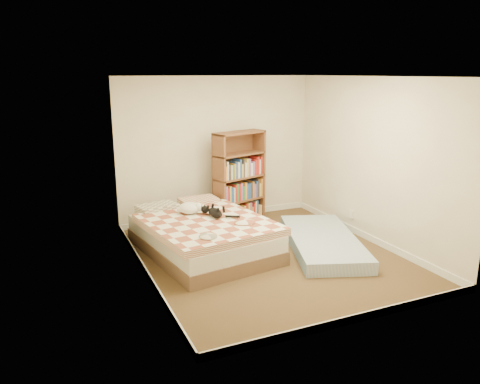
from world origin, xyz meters
name	(u,v)px	position (x,y,z in m)	size (l,w,h in m)	color
room	(270,175)	(0.00, 0.00, 1.20)	(3.51, 4.01, 2.51)	#4C3220
bed	(202,234)	(-0.79, 0.59, 0.26)	(1.84, 2.37, 0.58)	brown
bookshelf	(239,189)	(0.28, 1.68, 0.58)	(1.05, 0.60, 1.59)	#56321D
floor_mattress	(323,242)	(0.90, -0.02, 0.09)	(0.94, 2.09, 0.19)	#6E94B8
black_cat	(215,212)	(-0.60, 0.56, 0.58)	(0.32, 0.63, 0.14)	black
white_dog	(190,208)	(-0.88, 0.84, 0.60)	(0.37, 0.39, 0.16)	white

